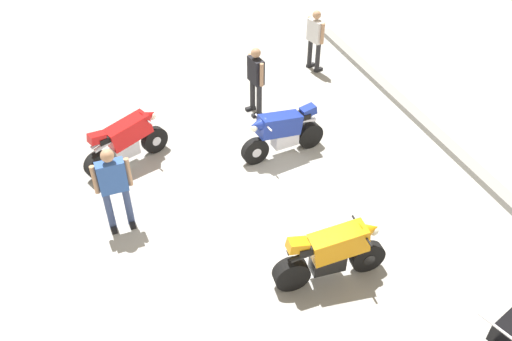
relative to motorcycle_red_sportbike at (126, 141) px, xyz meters
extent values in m
plane|color=#9E9E99|center=(2.18, 2.23, -0.59)|extent=(40.00, 40.00, 0.00)
cube|color=gray|center=(2.18, 6.83, -0.52)|extent=(14.00, 0.30, 0.15)
cylinder|color=black|center=(-0.27, 0.61, -0.29)|extent=(0.39, 0.61, 0.60)
cylinder|color=black|center=(0.28, -0.63, -0.29)|extent=(0.45, 0.64, 0.60)
cylinder|color=silver|center=(-0.27, 0.61, -0.29)|extent=(0.25, 0.26, 0.21)
cylinder|color=silver|center=(0.28, -0.63, -0.29)|extent=(0.25, 0.26, 0.21)
cube|color=silver|center=(0.02, -0.06, -0.19)|extent=(0.48, 0.63, 0.32)
cube|color=red|center=(-0.04, 0.08, 0.21)|extent=(0.73, 1.05, 0.57)
cone|color=red|center=(-0.25, 0.56, 0.36)|extent=(0.45, 0.46, 0.39)
cube|color=black|center=(0.13, -0.28, 0.28)|extent=(0.48, 0.65, 0.12)
cube|color=red|center=(0.25, -0.56, 0.36)|extent=(0.34, 0.41, 0.23)
cylinder|color=silver|center=(0.30, -0.48, 0.18)|extent=(0.24, 0.40, 0.17)
cylinder|color=silver|center=(0.15, -0.55, 0.18)|extent=(0.24, 0.40, 0.17)
cylinder|color=silver|center=(-0.19, 0.43, 0.38)|extent=(0.65, 0.32, 0.04)
sphere|color=silver|center=(-0.28, 0.63, 0.31)|extent=(0.16, 0.16, 0.16)
cube|color=silver|center=(6.39, 4.50, -0.17)|extent=(0.45, 0.62, 0.32)
cube|color=black|center=(6.46, 4.31, 0.23)|extent=(0.49, 0.63, 0.30)
cylinder|color=silver|center=(6.57, 4.00, 0.48)|extent=(0.67, 0.26, 0.04)
cylinder|color=black|center=(0.84, 2.56, -0.29)|extent=(0.24, 0.62, 0.60)
cylinder|color=black|center=(0.64, 3.90, -0.29)|extent=(0.31, 0.63, 0.60)
cylinder|color=silver|center=(0.84, 2.56, -0.29)|extent=(0.21, 0.23, 0.21)
cylinder|color=silver|center=(0.64, 3.90, -0.29)|extent=(0.21, 0.23, 0.21)
cube|color=silver|center=(0.73, 3.28, -0.19)|extent=(0.36, 0.59, 0.32)
cube|color=navy|center=(0.75, 3.13, 0.21)|extent=(0.50, 1.03, 0.57)
cone|color=navy|center=(0.83, 2.62, 0.36)|extent=(0.39, 0.40, 0.39)
cube|color=black|center=(0.70, 3.53, 0.28)|extent=(0.34, 0.63, 0.12)
cube|color=navy|center=(0.65, 3.82, 0.36)|extent=(0.27, 0.37, 0.23)
cylinder|color=silver|center=(0.58, 3.76, 0.18)|extent=(0.15, 0.40, 0.17)
cylinder|color=silver|center=(0.74, 3.79, 0.18)|extent=(0.15, 0.40, 0.17)
cylinder|color=silver|center=(0.81, 2.76, 0.38)|extent=(0.70, 0.14, 0.04)
sphere|color=silver|center=(0.84, 2.54, 0.31)|extent=(0.16, 0.16, 0.16)
cylinder|color=black|center=(4.27, 3.39, -0.29)|extent=(0.19, 0.61, 0.60)
cylinder|color=black|center=(4.21, 2.04, -0.29)|extent=(0.25, 0.61, 0.60)
cylinder|color=black|center=(4.27, 3.39, -0.29)|extent=(0.19, 0.22, 0.21)
cylinder|color=black|center=(4.21, 2.04, -0.29)|extent=(0.19, 0.22, 0.21)
cube|color=black|center=(4.24, 2.67, -0.19)|extent=(0.30, 0.57, 0.32)
cube|color=orange|center=(4.25, 2.82, 0.21)|extent=(0.40, 1.00, 0.57)
cone|color=orange|center=(4.27, 3.34, 0.36)|extent=(0.36, 0.37, 0.39)
cube|color=black|center=(4.23, 2.42, 0.28)|extent=(0.29, 0.61, 0.12)
cube|color=orange|center=(4.21, 2.12, 0.36)|extent=(0.23, 0.36, 0.23)
cylinder|color=black|center=(4.30, 2.16, 0.18)|extent=(0.11, 0.40, 0.17)
cylinder|color=black|center=(4.14, 2.17, 0.18)|extent=(0.11, 0.40, 0.17)
cylinder|color=black|center=(4.26, 3.20, 0.38)|extent=(0.70, 0.07, 0.04)
sphere|color=silver|center=(4.27, 3.42, 0.31)|extent=(0.16, 0.16, 0.16)
cylinder|color=#262628|center=(-1.23, 3.20, -0.17)|extent=(0.15, 0.15, 0.85)
cube|color=black|center=(-1.23, 3.14, -0.55)|extent=(0.14, 0.27, 0.08)
cylinder|color=#262628|center=(-0.90, 3.25, -0.17)|extent=(0.15, 0.15, 0.85)
cube|color=black|center=(-0.89, 3.20, -0.55)|extent=(0.14, 0.27, 0.08)
cube|color=black|center=(-1.07, 3.23, 0.55)|extent=(0.51, 0.29, 0.60)
cylinder|color=tan|center=(-1.35, 3.18, 0.57)|extent=(0.10, 0.10, 0.56)
cylinder|color=tan|center=(-0.79, 3.27, 0.57)|extent=(0.10, 0.10, 0.56)
sphere|color=tan|center=(-1.07, 3.23, 1.00)|extent=(0.23, 0.23, 0.23)
cylinder|color=#262628|center=(-2.54, 5.52, -0.17)|extent=(0.16, 0.16, 0.84)
cube|color=black|center=(-2.56, 5.58, -0.55)|extent=(0.17, 0.28, 0.08)
cylinder|color=#262628|center=(-2.86, 5.43, -0.17)|extent=(0.16, 0.16, 0.84)
cube|color=black|center=(-2.88, 5.48, -0.55)|extent=(0.17, 0.28, 0.08)
cube|color=silver|center=(-2.70, 5.47, 0.54)|extent=(0.52, 0.34, 0.60)
cylinder|color=tan|center=(-2.43, 5.55, 0.56)|extent=(0.11, 0.11, 0.56)
cylinder|color=tan|center=(-2.97, 5.39, 0.56)|extent=(0.11, 0.11, 0.56)
sphere|color=tan|center=(-2.70, 5.47, 0.98)|extent=(0.23, 0.23, 0.23)
cylinder|color=#384772|center=(1.88, -0.58, -0.16)|extent=(0.14, 0.14, 0.87)
cube|color=black|center=(1.94, -0.58, -0.55)|extent=(0.26, 0.11, 0.08)
cylinder|color=#384772|center=(1.86, -0.24, -0.16)|extent=(0.14, 0.14, 0.87)
cube|color=black|center=(1.92, -0.23, -0.55)|extent=(0.26, 0.11, 0.08)
cube|color=#3359A5|center=(1.87, -0.41, 0.58)|extent=(0.24, 0.50, 0.61)
cylinder|color=tan|center=(1.88, -0.70, 0.60)|extent=(0.09, 0.09, 0.58)
cylinder|color=tan|center=(1.85, -0.12, 0.60)|extent=(0.09, 0.09, 0.58)
sphere|color=tan|center=(1.87, -0.41, 1.03)|extent=(0.23, 0.23, 0.23)
camera|label=1|loc=(9.24, -0.27, 6.24)|focal=36.29mm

